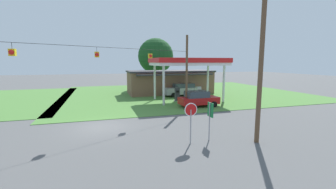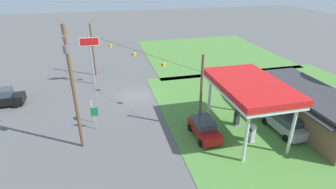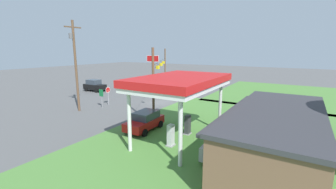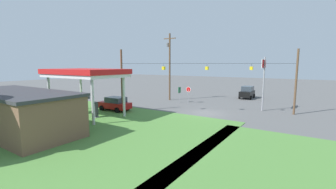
% 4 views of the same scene
% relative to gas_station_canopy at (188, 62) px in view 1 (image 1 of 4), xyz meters
% --- Properties ---
extents(ground_plane, '(160.00, 160.00, 0.00)m').
position_rel_gas_station_canopy_xyz_m(ground_plane, '(-10.77, -8.90, -4.84)').
color(ground_plane, '#565656').
extents(grass_verge_station_corner, '(36.00, 28.00, 0.04)m').
position_rel_gas_station_canopy_xyz_m(grass_verge_station_corner, '(2.00, 7.20, -4.82)').
color(grass_verge_station_corner, '#4C7F38').
rests_on(grass_verge_station_corner, ground).
extents(gas_station_canopy, '(9.01, 5.62, 5.36)m').
position_rel_gas_station_canopy_xyz_m(gas_station_canopy, '(0.00, 0.00, 0.00)').
color(gas_station_canopy, silver).
rests_on(gas_station_canopy, ground).
extents(gas_station_store, '(13.06, 5.89, 3.59)m').
position_rel_gas_station_canopy_xyz_m(gas_station_store, '(-0.11, 7.18, -3.03)').
color(gas_station_store, brown).
rests_on(gas_station_store, ground).
extents(fuel_pump_near, '(0.71, 0.56, 1.77)m').
position_rel_gas_station_canopy_xyz_m(fuel_pump_near, '(-1.46, -0.00, -3.99)').
color(fuel_pump_near, gray).
rests_on(fuel_pump_near, ground).
extents(fuel_pump_far, '(0.71, 0.56, 1.77)m').
position_rel_gas_station_canopy_xyz_m(fuel_pump_far, '(1.46, -0.00, -3.99)').
color(fuel_pump_far, gray).
rests_on(fuel_pump_far, ground).
extents(car_at_pumps_front, '(4.38, 2.25, 1.76)m').
position_rel_gas_station_canopy_xyz_m(car_at_pumps_front, '(-0.40, -3.94, -3.93)').
color(car_at_pumps_front, '#AD1414').
rests_on(car_at_pumps_front, ground).
extents(car_at_pumps_rear, '(5.24, 2.30, 1.85)m').
position_rel_gas_station_canopy_xyz_m(car_at_pumps_rear, '(0.68, 3.94, -3.88)').
color(car_at_pumps_rear, '#9E9EA3').
rests_on(car_at_pumps_rear, ground).
extents(stop_sign_roadside, '(0.80, 0.08, 2.50)m').
position_rel_gas_station_canopy_xyz_m(stop_sign_roadside, '(-5.58, -14.12, -3.02)').
color(stop_sign_roadside, '#99999E').
rests_on(stop_sign_roadside, ground).
extents(route_sign, '(0.10, 0.70, 2.40)m').
position_rel_gas_station_canopy_xyz_m(route_sign, '(-4.17, -13.87, -3.13)').
color(route_sign, gray).
rests_on(route_sign, ground).
extents(utility_pole_main, '(2.20, 0.44, 10.81)m').
position_rel_gas_station_canopy_xyz_m(utility_pole_main, '(-1.54, -15.06, 1.18)').
color(utility_pole_main, brown).
rests_on(utility_pole_main, ground).
extents(signal_span_gantry, '(18.23, 10.24, 7.66)m').
position_rel_gas_station_canopy_xyz_m(signal_span_gantry, '(-10.77, -8.91, -0.71)').
color(signal_span_gantry, brown).
rests_on(signal_span_gantry, ground).
extents(tree_behind_station, '(6.57, 6.57, 9.28)m').
position_rel_gas_station_canopy_xyz_m(tree_behind_station, '(-0.42, 15.14, 1.15)').
color(tree_behind_station, '#4C3828').
rests_on(tree_behind_station, ground).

